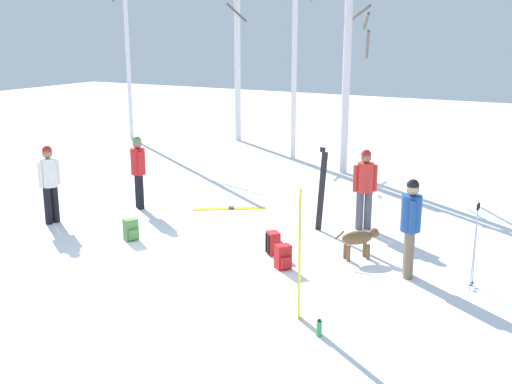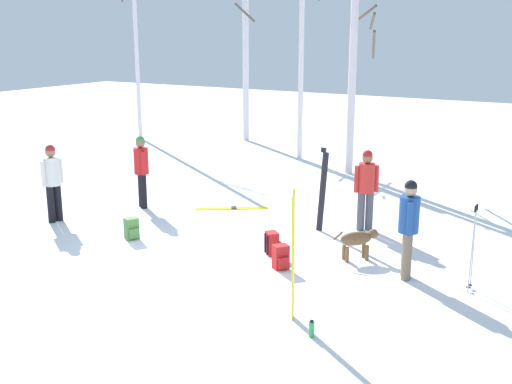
# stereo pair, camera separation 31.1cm
# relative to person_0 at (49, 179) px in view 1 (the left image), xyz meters

# --- Properties ---
(ground_plane) EXTENTS (60.00, 60.00, 0.00)m
(ground_plane) POSITION_rel_person_0_xyz_m (4.11, -1.04, -0.98)
(ground_plane) COLOR white
(person_0) EXTENTS (0.34, 0.51, 1.72)m
(person_0) POSITION_rel_person_0_xyz_m (0.00, 0.00, 0.00)
(person_0) COLOR black
(person_0) RESTS_ON ground_plane
(person_1) EXTENTS (0.34, 0.49, 1.72)m
(person_1) POSITION_rel_person_0_xyz_m (7.66, 0.72, 0.00)
(person_1) COLOR #72604C
(person_1) RESTS_ON ground_plane
(person_2) EXTENTS (0.44, 0.35, 1.72)m
(person_2) POSITION_rel_person_0_xyz_m (6.10, 2.87, 0.00)
(person_2) COLOR #4C4C56
(person_2) RESTS_ON ground_plane
(person_3) EXTENTS (0.44, 0.35, 1.72)m
(person_3) POSITION_rel_person_0_xyz_m (0.91, 1.86, 0.00)
(person_3) COLOR black
(person_3) RESTS_ON ground_plane
(dog) EXTENTS (0.67, 0.66, 0.57)m
(dog) POSITION_rel_person_0_xyz_m (6.63, 1.14, -0.59)
(dog) COLOR brown
(dog) RESTS_ON ground_plane
(ski_pair_planted_0) EXTENTS (0.08, 0.22, 1.98)m
(ski_pair_planted_0) POSITION_rel_person_0_xyz_m (6.73, -1.68, 0.00)
(ski_pair_planted_0) COLOR yellow
(ski_pair_planted_0) RESTS_ON ground_plane
(ski_pair_planted_1) EXTENTS (0.24, 0.02, 1.78)m
(ski_pair_planted_1) POSITION_rel_person_0_xyz_m (5.34, 2.35, -0.10)
(ski_pair_planted_1) COLOR black
(ski_pair_planted_1) RESTS_ON ground_plane
(ski_pair_lying_0) EXTENTS (1.52, 1.10, 0.05)m
(ski_pair_lying_0) POSITION_rel_person_0_xyz_m (2.81, 2.81, -0.97)
(ski_pair_lying_0) COLOR yellow
(ski_pair_lying_0) RESTS_ON ground_plane
(ski_poles_0) EXTENTS (0.07, 0.21, 1.44)m
(ski_poles_0) POSITION_rel_person_0_xyz_m (8.72, 0.73, -0.21)
(ski_poles_0) COLOR #B2B2BC
(ski_poles_0) RESTS_ON ground_plane
(backpack_0) EXTENTS (0.34, 0.34, 0.44)m
(backpack_0) POSITION_rel_person_0_xyz_m (5.63, 0.01, -0.77)
(backpack_0) COLOR red
(backpack_0) RESTS_ON ground_plane
(backpack_1) EXTENTS (0.34, 0.35, 0.44)m
(backpack_1) POSITION_rel_person_0_xyz_m (5.14, 0.58, -0.77)
(backpack_1) COLOR red
(backpack_1) RESTS_ON ground_plane
(backpack_2) EXTENTS (0.34, 0.32, 0.44)m
(backpack_2) POSITION_rel_person_0_xyz_m (2.27, -0.08, -0.77)
(backpack_2) COLOR #4C7F3F
(backpack_2) RESTS_ON ground_plane
(water_bottle_0) EXTENTS (0.08, 0.08, 0.25)m
(water_bottle_0) POSITION_rel_person_0_xyz_m (7.21, -2.02, -0.86)
(water_bottle_0) COLOR green
(water_bottle_0) RESTS_ON ground_plane
(birch_tree_0) EXTENTS (1.18, 1.44, 7.61)m
(birch_tree_0) POSITION_rel_person_0_xyz_m (-5.51, 9.27, 2.95)
(birch_tree_0) COLOR silver
(birch_tree_0) RESTS_ON ground_plane
(birch_tree_1) EXTENTS (1.59, 1.31, 7.64)m
(birch_tree_1) POSITION_rel_person_0_xyz_m (-1.80, 11.04, 2.93)
(birch_tree_1) COLOR silver
(birch_tree_1) RESTS_ON ground_plane
(birch_tree_2) EXTENTS (1.26, 1.26, 6.97)m
(birch_tree_2) POSITION_rel_person_0_xyz_m (1.52, 8.93, 2.64)
(birch_tree_2) COLOR silver
(birch_tree_2) RESTS_ON ground_plane
(birch_tree_3) EXTENTS (0.95, 1.11, 5.58)m
(birch_tree_3) POSITION_rel_person_0_xyz_m (3.77, 7.76, 1.90)
(birch_tree_3) COLOR silver
(birch_tree_3) RESTS_ON ground_plane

